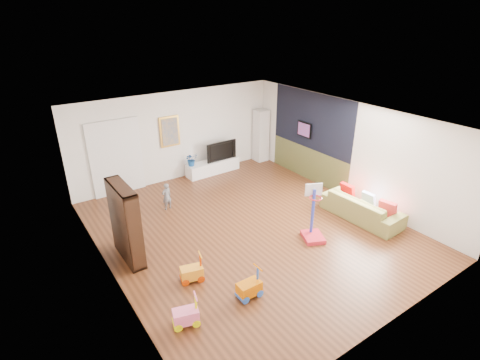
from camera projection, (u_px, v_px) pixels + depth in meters
floor at (249, 229)px, 9.04m from camera, size 6.50×7.50×0.00m
ceiling at (251, 120)px, 7.92m from camera, size 6.50×7.50×0.00m
wall_back at (177, 136)px, 11.29m from camera, size 6.50×0.00×2.70m
wall_front at (395, 261)px, 5.67m from camera, size 6.50×0.00×2.70m
wall_left at (105, 219)px, 6.80m from camera, size 0.00×7.50×2.70m
wall_right at (347, 150)px, 10.15m from camera, size 0.00×7.50×2.70m
navy_accent at (311, 121)px, 10.99m from camera, size 0.01×3.20×1.70m
olive_wainscot at (308, 163)px, 11.55m from camera, size 0.01×3.20×1.00m
doorway at (117, 159)px, 10.40m from camera, size 1.45×0.06×2.10m
painting_back at (170, 131)px, 11.05m from camera, size 0.62×0.06×0.92m
artwork_right at (304, 130)px, 11.23m from camera, size 0.04×0.56×0.46m
media_console at (213, 167)px, 12.07m from camera, size 1.80×0.49×0.42m
tall_cabinet at (261, 136)px, 12.83m from camera, size 0.42×0.42×1.78m
bookshelf at (125, 223)px, 7.66m from camera, size 0.31×1.16×1.69m
sofa at (362, 208)px, 9.39m from camera, size 0.90×2.09×0.60m
basketball_hoop at (315, 214)px, 8.37m from camera, size 0.65×0.69×1.33m
ride_on_yellow at (192, 268)px, 7.20m from camera, size 0.48×0.37×0.57m
ride_on_orange at (249, 284)px, 6.79m from camera, size 0.44×0.28×0.59m
ride_on_pink at (185, 311)px, 6.18m from camera, size 0.48×0.37×0.57m
child at (167, 196)px, 9.79m from camera, size 0.30×0.22×0.74m
tv at (220, 150)px, 11.99m from camera, size 1.07×0.17×0.62m
vase_plant at (191, 159)px, 11.53m from camera, size 0.40×0.35×0.42m
pillow_left at (388, 209)px, 8.97m from camera, size 0.19×0.43×0.42m
pillow_center at (369, 199)px, 9.44m from camera, size 0.10×0.36×0.36m
pillow_right at (348, 191)px, 9.87m from camera, size 0.11×0.40×0.40m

